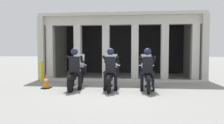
% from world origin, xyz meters
% --- Properties ---
extents(ground_plane, '(80.00, 80.00, 0.00)m').
position_xyz_m(ground_plane, '(0.00, 3.00, 0.00)').
color(ground_plane, gray).
extents(station_building, '(8.37, 4.12, 3.37)m').
position_xyz_m(station_building, '(0.19, 4.54, 2.06)').
color(station_building, black).
rests_on(station_building, ground).
extents(kerb_strip, '(7.87, 0.24, 0.12)m').
position_xyz_m(kerb_strip, '(0.19, 2.07, 0.06)').
color(kerb_strip, '#B7B5AD').
rests_on(kerb_strip, ground).
extents(motorcycle_left, '(0.62, 2.04, 1.35)m').
position_xyz_m(motorcycle_left, '(-1.36, 0.01, 0.50)').
color(motorcycle_left, black).
rests_on(motorcycle_left, ground).
extents(police_officer_left, '(0.63, 0.61, 1.58)m').
position_xyz_m(police_officer_left, '(-1.36, -0.27, 0.94)').
color(police_officer_left, black).
rests_on(police_officer_left, ground).
extents(motorcycle_center, '(0.62, 2.04, 1.35)m').
position_xyz_m(motorcycle_center, '(0.00, 0.02, 0.50)').
color(motorcycle_center, black).
rests_on(motorcycle_center, ground).
extents(police_officer_center, '(0.63, 0.61, 1.58)m').
position_xyz_m(police_officer_center, '(0.00, -0.27, 0.94)').
color(police_officer_center, black).
rests_on(police_officer_center, ground).
extents(motorcycle_right, '(0.62, 2.04, 1.35)m').
position_xyz_m(motorcycle_right, '(1.37, 0.04, 0.50)').
color(motorcycle_right, black).
rests_on(motorcycle_right, ground).
extents(police_officer_right, '(0.63, 0.61, 1.58)m').
position_xyz_m(police_officer_right, '(1.36, -0.24, 0.94)').
color(police_officer_right, black).
rests_on(police_officer_right, ground).
extents(traffic_cone_flank, '(0.34, 0.34, 0.59)m').
position_xyz_m(traffic_cone_flank, '(-2.58, -0.06, 0.29)').
color(traffic_cone_flank, black).
rests_on(traffic_cone_flank, ground).
extents(bollard_kerbside, '(0.14, 0.14, 1.01)m').
position_xyz_m(bollard_kerbside, '(-3.53, 1.63, 0.50)').
color(bollard_kerbside, yellow).
rests_on(bollard_kerbside, ground).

